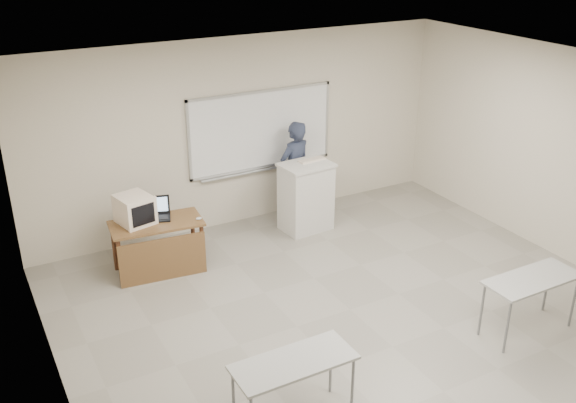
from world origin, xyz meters
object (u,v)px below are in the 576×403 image
instructor_desk (160,241)px  crt_monitor (134,210)px  keyboard (312,160)px  mouse (199,218)px  laptop (155,213)px  presenter (295,171)px  whiteboard (261,131)px  podium (306,197)px

instructor_desk → crt_monitor: crt_monitor is taller
keyboard → mouse: bearing=-172.2°
laptop → presenter: 2.54m
laptop → instructor_desk: bearing=-81.6°
crt_monitor → mouse: (0.80, -0.33, -0.18)m
instructor_desk → crt_monitor: size_ratio=2.57×
presenter → whiteboard: bearing=-50.0°
keyboard → presenter: size_ratio=0.27×
crt_monitor → keyboard: bearing=-10.3°
podium → presenter: presenter is taller
crt_monitor → mouse: crt_monitor is taller
instructor_desk → mouse: 0.61m
crt_monitor → instructor_desk: bearing=-55.8°
mouse → crt_monitor: bearing=173.5°
whiteboard → crt_monitor: size_ratio=5.10×
podium → presenter: size_ratio=0.67×
mouse → keyboard: (2.09, 0.45, 0.35)m
instructor_desk → presenter: size_ratio=0.76×
podium → crt_monitor: 2.76m
mouse → keyboard: keyboard is taller
podium → mouse: podium is taller
instructor_desk → laptop: 0.40m
instructor_desk → keyboard: size_ratio=2.84×
mouse → presenter: (1.99, 0.83, 0.06)m
whiteboard → podium: bearing=-63.3°
instructor_desk → mouse: (0.55, -0.09, 0.25)m
crt_monitor → podium: bearing=-11.8°
instructor_desk → presenter: bearing=22.1°
whiteboard → laptop: size_ratio=6.74×
mouse → presenter: size_ratio=0.05×
podium → keyboard: keyboard is taller
whiteboard → keyboard: 0.94m
podium → presenter: bearing=78.8°
crt_monitor → presenter: size_ratio=0.29×
instructor_desk → keyboard: (2.64, 0.36, 0.61)m
whiteboard → mouse: bearing=-143.7°
crt_monitor → laptop: (0.30, 0.03, -0.14)m
laptop → keyboard: keyboard is taller
mouse → keyboard: 2.16m
laptop → mouse: size_ratio=4.10×
whiteboard → crt_monitor: bearing=-160.9°
laptop → keyboard: 2.61m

